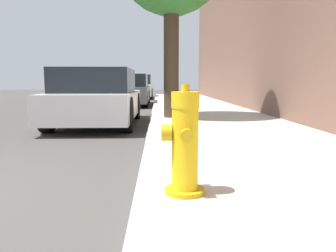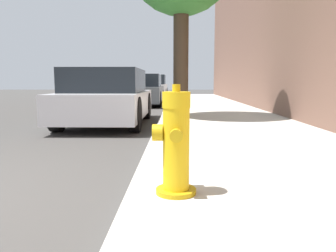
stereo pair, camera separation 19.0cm
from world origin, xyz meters
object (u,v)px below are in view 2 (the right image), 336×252
(fire_hydrant, at_px, (176,145))
(parked_car_mid, at_px, (142,90))
(parked_car_far, at_px, (151,87))
(parked_car_near, at_px, (108,98))

(fire_hydrant, height_order, parked_car_mid, parked_car_mid)
(parked_car_mid, bearing_deg, parked_car_far, 90.46)
(parked_car_near, xyz_separation_m, parked_car_mid, (0.13, 6.36, 0.01))
(fire_hydrant, distance_m, parked_car_mid, 11.60)
(parked_car_far, bearing_deg, fire_hydrant, -85.13)
(parked_car_far, bearing_deg, parked_car_mid, -89.54)
(fire_hydrant, bearing_deg, parked_car_mid, 97.11)
(parked_car_near, distance_m, parked_car_mid, 6.36)
(parked_car_far, bearing_deg, parked_car_near, -90.39)
(parked_car_mid, distance_m, parked_car_far, 5.87)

